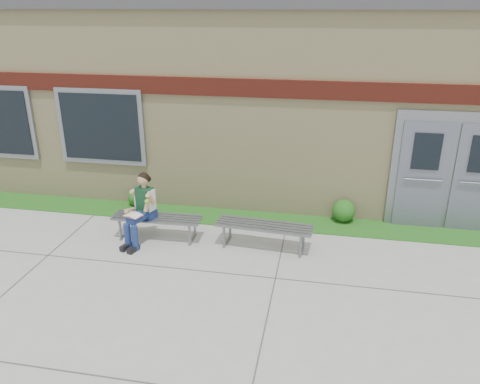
# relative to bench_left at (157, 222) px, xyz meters

# --- Properties ---
(ground) EXTENTS (80.00, 80.00, 0.00)m
(ground) POSITION_rel_bench_left_xyz_m (1.33, -1.50, -0.33)
(ground) COLOR #9E9E99
(ground) RESTS_ON ground
(grass_strip) EXTENTS (16.00, 0.80, 0.02)m
(grass_strip) POSITION_rel_bench_left_xyz_m (1.33, 1.10, -0.32)
(grass_strip) COLOR #1F5416
(grass_strip) RESTS_ON ground
(school_building) EXTENTS (16.20, 6.22, 4.20)m
(school_building) POSITION_rel_bench_left_xyz_m (1.33, 4.48, 1.77)
(school_building) COLOR beige
(school_building) RESTS_ON ground
(bench_left) EXTENTS (1.67, 0.50, 0.43)m
(bench_left) POSITION_rel_bench_left_xyz_m (0.00, 0.00, 0.00)
(bench_left) COLOR slate
(bench_left) RESTS_ON ground
(bench_right) EXTENTS (1.76, 0.62, 0.45)m
(bench_right) POSITION_rel_bench_left_xyz_m (2.00, -0.00, 0.01)
(bench_right) COLOR slate
(bench_right) RESTS_ON ground
(girl) EXTENTS (0.55, 0.84, 1.31)m
(girl) POSITION_rel_bench_left_xyz_m (-0.22, -0.19, 0.35)
(girl) COLOR navy
(girl) RESTS_ON ground
(shrub_mid) EXTENTS (0.39, 0.39, 0.39)m
(shrub_mid) POSITION_rel_bench_left_xyz_m (-0.96, 1.35, -0.12)
(shrub_mid) COLOR #1F5416
(shrub_mid) RESTS_ON grass_strip
(shrub_east) EXTENTS (0.45, 0.45, 0.45)m
(shrub_east) POSITION_rel_bench_left_xyz_m (3.43, 1.35, -0.09)
(shrub_east) COLOR #1F5416
(shrub_east) RESTS_ON grass_strip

